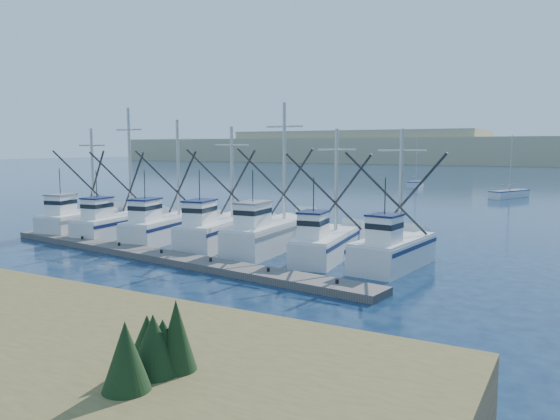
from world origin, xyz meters
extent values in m
plane|color=#0C1937|center=(0.00, 0.00, 0.00)|extent=(500.00, 500.00, 0.00)
cube|color=#605C56|center=(-7.95, 5.77, 0.19)|extent=(28.66, 5.82, 0.38)
cube|color=tan|center=(0.00, 210.00, 5.00)|extent=(360.00, 60.00, 10.00)
cube|color=silver|center=(-20.25, 10.70, 0.76)|extent=(3.63, 7.66, 1.52)
cube|color=white|center=(-20.25, 8.81, 2.27)|extent=(1.71, 2.00, 1.50)
cylinder|color=#B7B2A8|center=(-20.25, 11.95, 4.77)|extent=(0.22, 0.22, 6.50)
cube|color=silver|center=(-16.59, 10.93, 0.72)|extent=(3.08, 8.02, 1.43)
cube|color=white|center=(-16.59, 8.93, 2.18)|extent=(1.51, 2.04, 1.50)
cylinder|color=#B7B2A8|center=(-16.59, 12.27, 5.47)|extent=(0.22, 0.22, 8.07)
cube|color=silver|center=(-12.16, 11.14, 0.77)|extent=(3.56, 8.50, 1.54)
cube|color=white|center=(-12.16, 9.03, 2.29)|extent=(1.65, 2.19, 1.50)
cylinder|color=#B7B2A8|center=(-12.16, 12.55, 5.04)|extent=(0.22, 0.22, 6.99)
cube|color=silver|center=(-7.64, 11.33, 0.82)|extent=(3.84, 8.90, 1.65)
cube|color=white|center=(-7.64, 9.12, 2.40)|extent=(1.74, 2.31, 1.50)
cylinder|color=#B7B2A8|center=(-7.64, 12.80, 4.81)|extent=(0.22, 0.22, 6.33)
cube|color=silver|center=(-3.78, 11.67, 0.86)|extent=(2.97, 9.42, 1.72)
cube|color=white|center=(-3.78, 9.29, 2.47)|extent=(1.54, 2.34, 1.50)
cylinder|color=#B7B2A8|center=(-3.78, 13.25, 5.60)|extent=(0.22, 0.22, 7.77)
cube|color=silver|center=(0.48, 10.76, 0.71)|extent=(3.14, 7.70, 1.42)
cube|color=white|center=(0.48, 8.85, 2.17)|extent=(1.51, 1.97, 1.50)
cylinder|color=#B7B2A8|center=(0.48, 12.04, 4.55)|extent=(0.22, 0.22, 6.25)
cube|color=silver|center=(4.68, 10.23, 0.77)|extent=(3.17, 6.65, 1.54)
cube|color=white|center=(4.68, 8.59, 2.29)|extent=(1.61, 1.71, 1.50)
cylinder|color=#B7B2A8|center=(4.68, 11.33, 4.57)|extent=(0.22, 0.22, 6.06)
cube|color=silver|center=(5.42, 57.37, 0.45)|extent=(4.40, 6.93, 0.90)
cylinder|color=#B7B2A8|center=(5.42, 57.67, 4.50)|extent=(0.12, 0.12, 7.20)
cube|color=silver|center=(-10.25, 70.13, 0.45)|extent=(2.41, 5.78, 0.90)
cylinder|color=#B7B2A8|center=(-10.25, 70.43, 4.50)|extent=(0.12, 0.12, 7.20)
camera|label=1|loc=(13.47, -18.50, 6.62)|focal=35.00mm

